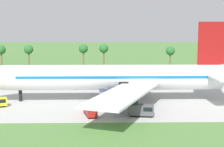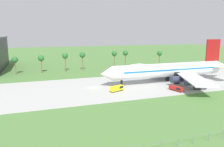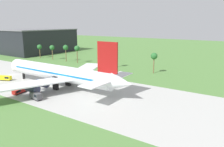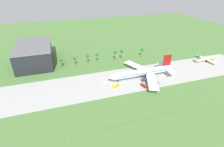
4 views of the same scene
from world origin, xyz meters
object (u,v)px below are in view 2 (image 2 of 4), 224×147
object	(u,v)px
fuel_truck	(200,86)
baggage_tug	(117,88)
jet_airliner	(171,70)
catering_van	(177,89)

from	to	relation	value
fuel_truck	baggage_tug	bearing A→B (deg)	165.63
baggage_tug	fuel_truck	xyz separation A→B (m)	(34.52, -8.85, 0.19)
baggage_tug	fuel_truck	bearing A→B (deg)	-14.37
jet_airliner	catering_van	size ratio (longest dim) A/B	10.32
jet_airliner	baggage_tug	world-z (taller)	jet_airliner
catering_van	jet_airliner	bearing A→B (deg)	64.94
jet_airliner	fuel_truck	world-z (taller)	jet_airliner
baggage_tug	fuel_truck	distance (m)	35.63
fuel_truck	catering_van	world-z (taller)	fuel_truck
jet_airliner	baggage_tug	size ratio (longest dim) A/B	10.67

